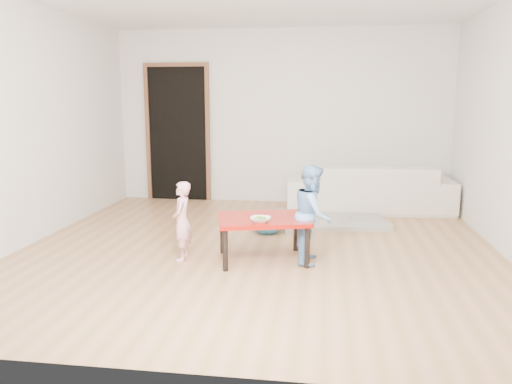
% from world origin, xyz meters
% --- Properties ---
extents(floor, '(5.00, 5.00, 0.01)m').
position_xyz_m(floor, '(0.00, 0.00, 0.00)').
color(floor, '#9D7543').
rests_on(floor, ground).
extents(back_wall, '(5.00, 0.02, 2.60)m').
position_xyz_m(back_wall, '(0.00, 2.50, 1.30)').
color(back_wall, silver).
rests_on(back_wall, floor).
extents(left_wall, '(0.02, 5.00, 2.60)m').
position_xyz_m(left_wall, '(-2.50, 0.00, 1.30)').
color(left_wall, silver).
rests_on(left_wall, floor).
extents(doorway, '(1.02, 0.08, 2.11)m').
position_xyz_m(doorway, '(-1.60, 2.48, 1.02)').
color(doorway, brown).
rests_on(doorway, back_wall).
extents(sofa, '(2.31, 0.99, 0.67)m').
position_xyz_m(sofa, '(1.30, 2.05, 0.33)').
color(sofa, beige).
rests_on(sofa, floor).
extents(cushion, '(0.50, 0.47, 0.11)m').
position_xyz_m(cushion, '(0.94, 1.84, 0.49)').
color(cushion, '#DB5C18').
rests_on(cushion, sofa).
extents(red_table, '(1.00, 0.85, 0.43)m').
position_xyz_m(red_table, '(0.09, -0.38, 0.22)').
color(red_table, '#9C1108').
rests_on(red_table, floor).
extents(bowl, '(0.19, 0.19, 0.05)m').
position_xyz_m(bowl, '(0.09, -0.57, 0.46)').
color(bowl, white).
rests_on(bowl, red_table).
extents(broccoli, '(0.12, 0.12, 0.06)m').
position_xyz_m(broccoli, '(0.09, -0.57, 0.46)').
color(broccoli, '#2D5919').
rests_on(broccoli, red_table).
extents(child_pink, '(0.21, 0.30, 0.78)m').
position_xyz_m(child_pink, '(-0.70, -0.46, 0.39)').
color(child_pink, pink).
rests_on(child_pink, floor).
extents(child_blue, '(0.39, 0.48, 0.95)m').
position_xyz_m(child_blue, '(0.58, -0.35, 0.48)').
color(child_blue, '#629AE3').
rests_on(child_blue, floor).
extents(basin, '(0.38, 0.38, 0.12)m').
position_xyz_m(basin, '(0.01, 0.66, 0.06)').
color(basin, teal).
rests_on(basin, floor).
extents(blanket, '(1.53, 1.37, 0.07)m').
position_xyz_m(blanket, '(0.76, 1.31, 0.03)').
color(blanket, '#BCB5A6').
rests_on(blanket, floor).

